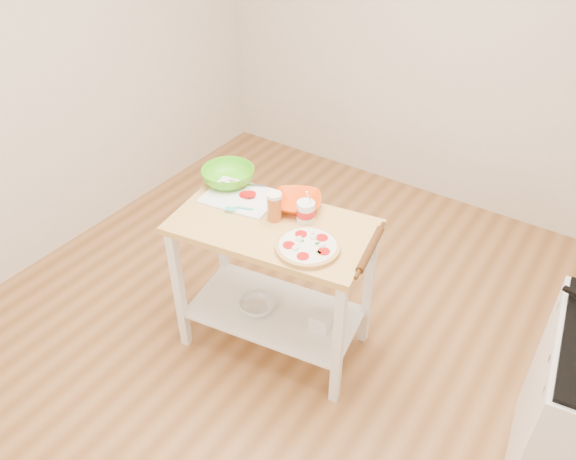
% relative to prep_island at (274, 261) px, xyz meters
% --- Properties ---
extents(room_shell, '(4.04, 4.54, 2.74)m').
position_rel_prep_island_xyz_m(room_shell, '(0.11, -0.10, 0.71)').
color(room_shell, '#9E693A').
rests_on(room_shell, ground).
extents(prep_island, '(1.15, 0.74, 0.90)m').
position_rel_prep_island_xyz_m(prep_island, '(0.00, 0.00, 0.00)').
color(prep_island, tan).
rests_on(prep_island, ground).
extents(pizza, '(0.33, 0.33, 0.05)m').
position_rel_prep_island_xyz_m(pizza, '(0.27, -0.08, 0.27)').
color(pizza, tan).
rests_on(pizza, prep_island).
extents(cutting_board, '(0.44, 0.36, 0.04)m').
position_rel_prep_island_xyz_m(cutting_board, '(-0.30, 0.11, 0.26)').
color(cutting_board, white).
rests_on(cutting_board, prep_island).
extents(spatula, '(0.14, 0.10, 0.01)m').
position_rel_prep_island_xyz_m(spatula, '(-0.23, -0.01, 0.27)').
color(spatula, '#3DBDB4').
rests_on(spatula, cutting_board).
extents(knife, '(0.25, 0.15, 0.01)m').
position_rel_prep_island_xyz_m(knife, '(-0.38, 0.18, 0.27)').
color(knife, silver).
rests_on(knife, cutting_board).
extents(orange_bowl, '(0.36, 0.36, 0.06)m').
position_rel_prep_island_xyz_m(orange_bowl, '(0.02, 0.20, 0.29)').
color(orange_bowl, '#EB4406').
rests_on(orange_bowl, prep_island).
extents(green_bowl, '(0.32, 0.32, 0.10)m').
position_rel_prep_island_xyz_m(green_bowl, '(-0.45, 0.19, 0.30)').
color(green_bowl, '#4AC115').
rests_on(green_bowl, prep_island).
extents(beer_pint, '(0.08, 0.08, 0.16)m').
position_rel_prep_island_xyz_m(beer_pint, '(-0.02, 0.04, 0.34)').
color(beer_pint, '#AF5822').
rests_on(beer_pint, prep_island).
extents(yogurt_tub, '(0.10, 0.10, 0.21)m').
position_rel_prep_island_xyz_m(yogurt_tub, '(0.13, 0.12, 0.32)').
color(yogurt_tub, white).
rests_on(yogurt_tub, prep_island).
extents(rolling_pin, '(0.11, 0.36, 0.04)m').
position_rel_prep_island_xyz_m(rolling_pin, '(0.54, 0.07, 0.28)').
color(rolling_pin, '#502D12').
rests_on(rolling_pin, prep_island).
extents(shelf_glass_bowl, '(0.28, 0.28, 0.07)m').
position_rel_prep_island_xyz_m(shelf_glass_bowl, '(-0.09, -0.05, -0.35)').
color(shelf_glass_bowl, silver).
rests_on(shelf_glass_bowl, prep_island).
extents(shelf_bin, '(0.12, 0.12, 0.11)m').
position_rel_prep_island_xyz_m(shelf_bin, '(0.30, 0.03, -0.33)').
color(shelf_bin, white).
rests_on(shelf_bin, prep_island).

